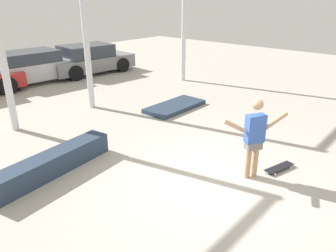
% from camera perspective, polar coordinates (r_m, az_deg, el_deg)
% --- Properties ---
extents(ground_plane, '(36.00, 36.00, 0.00)m').
position_cam_1_polar(ground_plane, '(7.09, 7.29, -9.60)').
color(ground_plane, '#B2ADA3').
extents(skateboarder, '(1.33, 0.85, 1.77)m').
position_cam_1_polar(skateboarder, '(7.00, 14.83, -1.48)').
color(skateboarder, tan).
rests_on(skateboarder, ground_plane).
extents(skateboard, '(0.83, 0.41, 0.08)m').
position_cam_1_polar(skateboard, '(7.85, 18.80, -6.84)').
color(skateboard, black).
rests_on(skateboard, ground_plane).
extents(grind_box, '(3.04, 0.88, 0.47)m').
position_cam_1_polar(grind_box, '(7.66, -19.63, -6.22)').
color(grind_box, '#28384C').
rests_on(grind_box, ground_plane).
extents(manual_pad, '(2.24, 1.02, 0.14)m').
position_cam_1_polar(manual_pad, '(11.34, 1.19, 3.43)').
color(manual_pad, '#28384C').
rests_on(manual_pad, ground_plane).
extents(canopy_support_right, '(5.28, 0.20, 5.50)m').
position_cam_1_polar(canopy_support_right, '(12.86, -4.72, 20.53)').
color(canopy_support_right, silver).
rests_on(canopy_support_right, ground_plane).
extents(parked_car_silver, '(4.36, 2.16, 1.39)m').
position_cam_1_polar(parked_car_silver, '(15.86, -22.51, 9.49)').
color(parked_car_silver, '#B7BABF').
rests_on(parked_car_silver, ground_plane).
extents(parked_car_grey, '(4.37, 2.25, 1.40)m').
position_cam_1_polar(parked_car_grey, '(16.85, -13.58, 11.19)').
color(parked_car_grey, slate).
rests_on(parked_car_grey, ground_plane).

